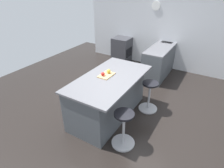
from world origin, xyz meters
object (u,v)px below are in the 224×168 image
at_px(stool_by_window, 149,97).
at_px(apple_yellow, 109,71).
at_px(apple_red, 103,74).
at_px(stool_middle, 124,130).
at_px(oven_range, 122,50).
at_px(kitchen_island, 108,96).
at_px(cutting_board, 106,75).

height_order(stool_by_window, apple_yellow, apple_yellow).
relative_size(apple_red, apple_yellow, 0.91).
bearing_deg(apple_yellow, stool_by_window, 122.79).
bearing_deg(apple_red, stool_middle, 54.26).
height_order(oven_range, stool_middle, oven_range).
distance_m(stool_by_window, apple_yellow, 1.15).
height_order(kitchen_island, apple_yellow, apple_yellow).
bearing_deg(apple_yellow, cutting_board, 0.39).
xyz_separation_m(stool_by_window, cutting_board, (0.59, -0.78, 0.62)).
relative_size(stool_by_window, apple_red, 9.16).
distance_m(oven_range, stool_by_window, 3.05).
relative_size(oven_range, kitchen_island, 0.44).
relative_size(oven_range, apple_yellow, 10.32).
xyz_separation_m(oven_range, stool_by_window, (2.33, 1.97, -0.11)).
xyz_separation_m(oven_range, apple_yellow, (2.83, 1.19, 0.57)).
bearing_deg(stool_by_window, stool_middle, 0.00).
distance_m(oven_range, stool_middle, 4.10).
distance_m(oven_range, kitchen_island, 3.21).
xyz_separation_m(kitchen_island, stool_middle, (0.63, 0.72, -0.14)).
height_order(oven_range, cutting_board, cutting_board).
relative_size(oven_range, apple_red, 11.39).
bearing_deg(oven_range, kitchen_island, 22.95).
relative_size(stool_middle, apple_red, 9.16).
distance_m(stool_by_window, cutting_board, 1.16).
distance_m(stool_middle, cutting_board, 1.20).
bearing_deg(apple_yellow, apple_red, -11.53).
height_order(stool_middle, apple_red, apple_red).
bearing_deg(stool_middle, apple_red, -125.74).
bearing_deg(stool_by_window, oven_range, -139.74).
relative_size(kitchen_island, stool_by_window, 2.80).
bearing_deg(kitchen_island, stool_middle, 48.79).
relative_size(kitchen_island, stool_middle, 2.80).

